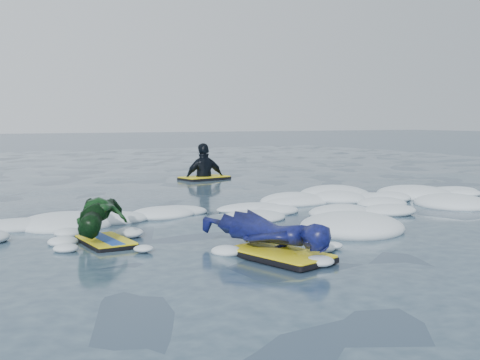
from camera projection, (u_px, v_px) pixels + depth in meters
ground at (262, 230)px, 7.50m from camera, size 120.00×120.00×0.00m
foam_band at (225, 218)px, 8.40m from camera, size 12.00×3.10×0.30m
prone_woman_unit at (269, 235)px, 6.12m from camera, size 0.99×1.68×0.41m
prone_child_unit at (101, 220)px, 6.76m from camera, size 1.05×1.40×0.49m
waiting_rider_unit at (204, 180)px, 13.83m from camera, size 1.23×0.83×1.70m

